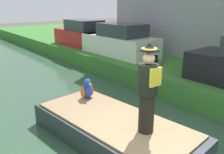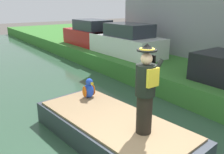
{
  "view_description": "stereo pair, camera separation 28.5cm",
  "coord_description": "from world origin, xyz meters",
  "px_view_note": "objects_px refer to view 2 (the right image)",
  "views": [
    {
      "loc": [
        -3.16,
        -2.76,
        3.27
      ],
      "look_at": [
        0.18,
        1.4,
        1.61
      ],
      "focal_mm": 38.13,
      "sensor_mm": 36.0,
      "label": 1
    },
    {
      "loc": [
        -2.93,
        -2.93,
        3.27
      ],
      "look_at": [
        0.18,
        1.4,
        1.61
      ],
      "focal_mm": 38.13,
      "sensor_mm": 36.0,
      "label": 2
    }
  ],
  "objects_px": {
    "parrot_plush": "(89,89)",
    "parked_car_red": "(91,35)",
    "boat": "(112,129)",
    "parked_car_white": "(127,42)",
    "person_pirate": "(146,90)"
  },
  "relations": [
    {
      "from": "parked_car_white",
      "to": "parked_car_red",
      "type": "xyz_separation_m",
      "value": [
        0.0,
        3.36,
        0.0
      ]
    },
    {
      "from": "boat",
      "to": "parked_car_red",
      "type": "height_order",
      "value": "parked_car_red"
    },
    {
      "from": "boat",
      "to": "parked_car_white",
      "type": "xyz_separation_m",
      "value": [
        4.36,
        4.85,
        1.08
      ]
    },
    {
      "from": "parked_car_white",
      "to": "boat",
      "type": "bearing_deg",
      "value": -131.93
    },
    {
      "from": "boat",
      "to": "person_pirate",
      "type": "xyz_separation_m",
      "value": [
        0.16,
        -0.9,
        1.23
      ]
    },
    {
      "from": "boat",
      "to": "parked_car_white",
      "type": "relative_size",
      "value": 1.08
    },
    {
      "from": "person_pirate",
      "to": "parked_car_red",
      "type": "height_order",
      "value": "person_pirate"
    },
    {
      "from": "parked_car_white",
      "to": "parked_car_red",
      "type": "height_order",
      "value": "same"
    },
    {
      "from": "parrot_plush",
      "to": "parked_car_red",
      "type": "xyz_separation_m",
      "value": [
        4.15,
        6.81,
        0.52
      ]
    },
    {
      "from": "parrot_plush",
      "to": "boat",
      "type": "bearing_deg",
      "value": -98.23
    },
    {
      "from": "parrot_plush",
      "to": "person_pirate",
      "type": "bearing_deg",
      "value": -91.08
    },
    {
      "from": "parrot_plush",
      "to": "parked_car_red",
      "type": "relative_size",
      "value": 0.14
    },
    {
      "from": "parked_car_white",
      "to": "parked_car_red",
      "type": "bearing_deg",
      "value": 90.0
    },
    {
      "from": "person_pirate",
      "to": "parked_car_white",
      "type": "xyz_separation_m",
      "value": [
        4.2,
        5.76,
        -0.16
      ]
    },
    {
      "from": "person_pirate",
      "to": "parrot_plush",
      "type": "relative_size",
      "value": 3.25
    }
  ]
}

